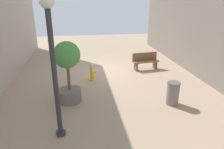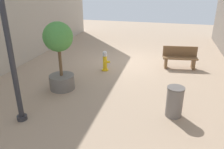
{
  "view_description": "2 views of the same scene",
  "coord_description": "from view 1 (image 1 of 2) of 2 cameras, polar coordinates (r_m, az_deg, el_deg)",
  "views": [
    {
      "loc": [
        1.2,
        10.69,
        3.83
      ],
      "look_at": [
        -0.1,
        2.44,
        0.66
      ],
      "focal_mm": 32.48,
      "sensor_mm": 36.0,
      "label": 1
    },
    {
      "loc": [
        -1.84,
        10.02,
        3.57
      ],
      "look_at": [
        0.06,
        2.68,
        0.43
      ],
      "focal_mm": 36.08,
      "sensor_mm": 36.0,
      "label": 2
    }
  ],
  "objects": [
    {
      "name": "planter_tree",
      "position": [
        7.7,
        -12.35,
        2.01
      ],
      "size": [
        0.99,
        0.99,
        2.39
      ],
      "color": "slate",
      "rests_on": "ground_plane"
    },
    {
      "name": "ground_plane",
      "position": [
        11.42,
        -2.42,
        1.16
      ],
      "size": [
        23.4,
        23.4,
        0.0
      ],
      "primitive_type": "plane",
      "color": "tan"
    },
    {
      "name": "trash_bin",
      "position": [
        8.03,
        16.75,
        -5.07
      ],
      "size": [
        0.49,
        0.49,
        0.89
      ],
      "color": "slate",
      "rests_on": "ground_plane"
    },
    {
      "name": "street_lamp",
      "position": [
        5.43,
        -16.39,
        5.15
      ],
      "size": [
        0.36,
        0.36,
        3.94
      ],
      "color": "#2D2D33",
      "rests_on": "ground_plane"
    },
    {
      "name": "bench_near",
      "position": [
        11.63,
        9.36,
        3.77
      ],
      "size": [
        1.52,
        0.63,
        0.95
      ],
      "color": "brown",
      "rests_on": "ground_plane"
    },
    {
      "name": "fire_hydrant",
      "position": [
        10.01,
        -5.72,
        0.85
      ],
      "size": [
        0.37,
        0.4,
        0.87
      ],
      "color": "gold",
      "rests_on": "ground_plane"
    }
  ]
}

